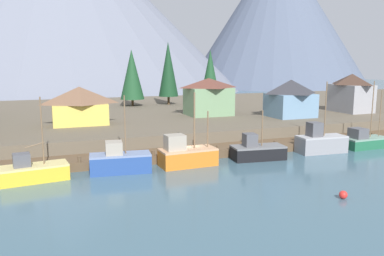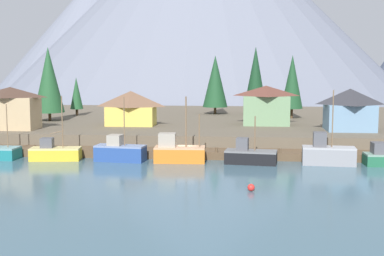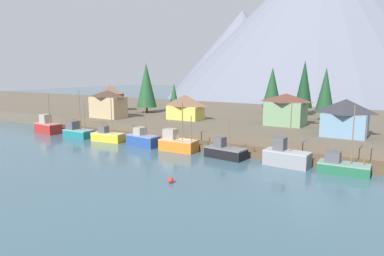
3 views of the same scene
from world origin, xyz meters
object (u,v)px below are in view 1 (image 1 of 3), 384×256
at_px(fishing_boat_grey, 320,142).
at_px(house_grey, 351,93).
at_px(house_green, 208,96).
at_px(conifer_near_left, 210,74).
at_px(conifer_near_right, 168,69).
at_px(fishing_boat_black, 257,151).
at_px(fishing_boat_orange, 186,155).
at_px(fishing_boat_blue, 120,161).
at_px(fishing_boat_green, 364,141).
at_px(house_yellow, 80,105).
at_px(house_blue, 290,98).
at_px(channel_buoy, 343,195).
at_px(conifer_back_left, 132,75).
at_px(fishing_boat_yellow, 33,172).

height_order(fishing_boat_grey, house_grey, house_grey).
xyz_separation_m(house_green, conifer_near_left, (5.16, 11.29, 3.40)).
distance_m(conifer_near_left, conifer_near_right, 10.01).
bearing_deg(fishing_boat_black, fishing_boat_orange, -174.24).
bearing_deg(fishing_boat_blue, fishing_boat_green, 7.09).
height_order(fishing_boat_green, house_yellow, fishing_boat_green).
relative_size(fishing_boat_green, house_green, 1.17).
distance_m(fishing_boat_grey, house_blue, 16.04).
bearing_deg(fishing_boat_orange, fishing_boat_green, -2.13).
bearing_deg(fishing_boat_orange, fishing_boat_grey, -2.32).
xyz_separation_m(fishing_boat_grey, conifer_near_left, (-1.40, 32.47, 7.79)).
bearing_deg(house_green, fishing_boat_orange, -118.93).
bearing_deg(fishing_boat_grey, house_blue, 74.05).
distance_m(fishing_boat_black, channel_buoy, 14.50).
bearing_deg(fishing_boat_green, conifer_back_left, 118.76).
height_order(fishing_boat_green, house_blue, fishing_boat_green).
height_order(conifer_near_right, channel_buoy, conifer_near_right).
xyz_separation_m(fishing_boat_yellow, house_yellow, (6.03, 18.01, 4.37)).
xyz_separation_m(fishing_boat_green, conifer_near_left, (-8.71, 32.36, 8.13)).
bearing_deg(conifer_near_left, house_grey, -37.92).
bearing_deg(fishing_boat_blue, house_grey, 26.54).
bearing_deg(conifer_near_right, conifer_near_left, -49.75).
height_order(house_green, house_grey, house_grey).
bearing_deg(fishing_boat_green, house_green, 121.98).
bearing_deg(house_yellow, channel_buoy, -60.29).
xyz_separation_m(fishing_boat_green, house_yellow, (-35.34, 17.77, 4.34)).
relative_size(house_blue, conifer_near_left, 0.62).
distance_m(fishing_boat_yellow, conifer_near_right, 48.86).
height_order(conifer_near_left, conifer_near_right, conifer_near_right).
bearing_deg(fishing_boat_grey, fishing_boat_yellow, -175.45).
bearing_deg(fishing_boat_black, house_grey, 36.43).
bearing_deg(house_yellow, house_blue, -5.78).
bearing_deg(house_yellow, fishing_boat_green, -26.69).
bearing_deg(house_blue, conifer_back_left, 129.76).
relative_size(house_yellow, conifer_back_left, 0.69).
xyz_separation_m(house_grey, conifer_near_right, (-27.39, 23.92, 4.00)).
height_order(house_blue, channel_buoy, house_blue).
xyz_separation_m(fishing_boat_grey, conifer_near_right, (-7.84, 40.07, 8.70)).
bearing_deg(fishing_boat_yellow, conifer_near_right, 49.78).
height_order(house_yellow, house_grey, house_grey).
relative_size(fishing_boat_green, conifer_near_right, 0.68).
xyz_separation_m(fishing_boat_green, house_blue, (-1.96, 14.39, 4.66)).
xyz_separation_m(conifer_back_left, channel_buoy, (6.29, -54.55, -8.65)).
xyz_separation_m(fishing_boat_black, house_green, (2.80, 21.40, 4.72)).
distance_m(fishing_boat_grey, channel_buoy, 17.50).
bearing_deg(conifer_near_right, house_grey, -41.14).
height_order(fishing_boat_blue, house_blue, house_blue).
height_order(fishing_boat_blue, house_grey, house_grey).
height_order(house_yellow, conifer_back_left, conifer_back_left).
distance_m(fishing_boat_blue, house_grey, 48.27).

